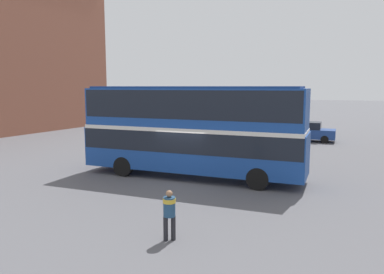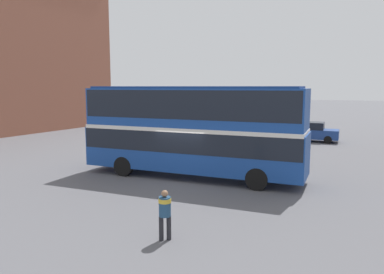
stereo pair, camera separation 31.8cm
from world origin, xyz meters
TOP-DOWN VIEW (x-y plane):
  - ground_plane at (0.00, 0.00)m, footprint 240.00×240.00m
  - double_decker_bus at (0.00, 0.62)m, footprint 11.46×3.49m
  - pedestrian_foreground at (2.98, -6.76)m, footprint 0.54×0.54m
  - parked_car_kerb_near at (-9.67, 9.60)m, footprint 4.10×2.21m
  - parked_car_kerb_far at (3.07, 16.55)m, footprint 4.33×2.21m
  - parked_car_side_street at (-2.72, 10.55)m, footprint 4.87×2.90m

SIDE VIEW (x-z plane):
  - ground_plane at x=0.00m, z-range 0.00..0.00m
  - parked_car_side_street at x=-2.72m, z-range 0.03..1.41m
  - parked_car_kerb_far at x=3.07m, z-range 0.00..1.64m
  - parked_car_kerb_near at x=-9.67m, z-range 0.00..1.64m
  - pedestrian_foreground at x=2.98m, z-range 0.17..1.73m
  - double_decker_bus at x=0.00m, z-range 0.34..4.95m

